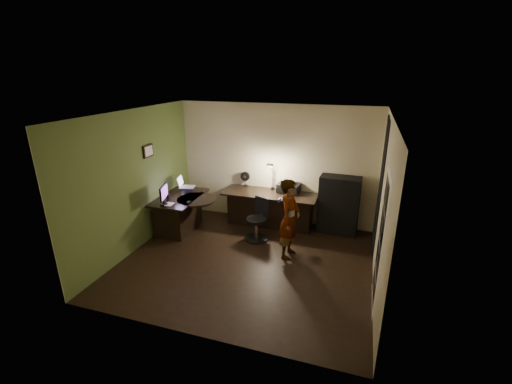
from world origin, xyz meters
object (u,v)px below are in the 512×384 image
(monitor, at_px, (163,197))
(office_chair, at_px, (256,220))
(desk_left, at_px, (180,213))
(desk_right, at_px, (269,210))
(person, at_px, (289,219))
(cabinet, at_px, (339,205))

(monitor, distance_m, office_chair, 1.94)
(desk_left, bearing_deg, monitor, -97.53)
(desk_left, distance_m, desk_right, 1.98)
(desk_left, height_order, office_chair, office_chair)
(monitor, bearing_deg, desk_right, 19.87)
(office_chair, bearing_deg, desk_left, -155.23)
(desk_left, distance_m, monitor, 0.76)
(person, bearing_deg, desk_right, 37.88)
(desk_left, bearing_deg, office_chair, -0.14)
(desk_left, height_order, monitor, monitor)
(monitor, bearing_deg, person, -12.35)
(cabinet, relative_size, person, 0.82)
(desk_right, xyz_separation_m, monitor, (-1.86, -1.32, 0.55))
(desk_left, xyz_separation_m, cabinet, (3.32, 0.95, 0.24))
(cabinet, relative_size, monitor, 2.86)
(monitor, xyz_separation_m, person, (2.57, 0.14, -0.18))
(person, bearing_deg, monitor, 99.86)
(cabinet, height_order, person, person)
(desk_right, relative_size, cabinet, 1.66)
(desk_right, xyz_separation_m, person, (0.71, -1.18, 0.37))
(desk_right, xyz_separation_m, cabinet, (1.50, 0.15, 0.24))
(cabinet, bearing_deg, monitor, -152.94)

